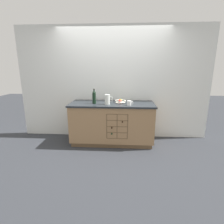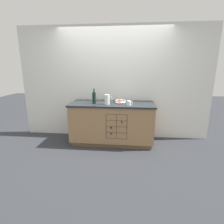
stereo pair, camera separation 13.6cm
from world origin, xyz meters
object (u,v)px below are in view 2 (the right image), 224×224
object	(u,v)px
white_pitcher	(107,99)
standing_wine_bottle	(94,97)
fruit_bowl	(121,101)
ceramic_mug	(129,103)

from	to	relation	value
white_pitcher	standing_wine_bottle	bearing A→B (deg)	168.69
fruit_bowl	standing_wine_bottle	distance (m)	0.57
fruit_bowl	ceramic_mug	xyz separation A→B (m)	(0.18, -0.23, 0.01)
fruit_bowl	standing_wine_bottle	world-z (taller)	standing_wine_bottle
fruit_bowl	ceramic_mug	distance (m)	0.29
white_pitcher	standing_wine_bottle	world-z (taller)	standing_wine_bottle
ceramic_mug	white_pitcher	bearing A→B (deg)	173.35
fruit_bowl	white_pitcher	distance (m)	0.32
fruit_bowl	ceramic_mug	bearing A→B (deg)	-51.13
white_pitcher	standing_wine_bottle	distance (m)	0.29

